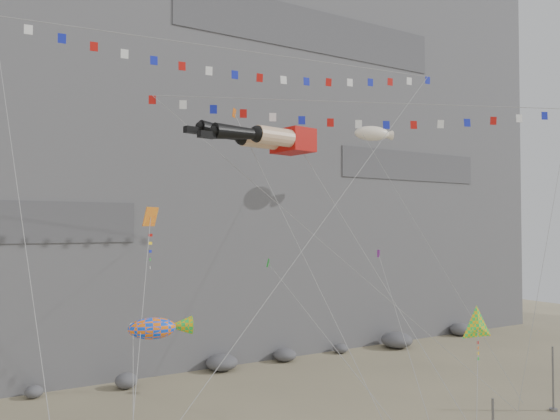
# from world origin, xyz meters

# --- Properties ---
(cliff) EXTENTS (80.00, 28.00, 50.00)m
(cliff) POSITION_xyz_m (0.00, 32.00, 25.00)
(cliff) COLOR slate
(cliff) RESTS_ON ground
(talus_boulders) EXTENTS (60.00, 3.00, 1.20)m
(talus_boulders) POSITION_xyz_m (0.00, 17.00, 0.60)
(talus_boulders) COLOR #5B5B60
(talus_boulders) RESTS_ON ground
(anchor_pole_right) EXTENTS (0.12, 0.12, 4.05)m
(anchor_pole_right) POSITION_xyz_m (14.06, -2.60, 2.03)
(anchor_pole_right) COLOR slate
(anchor_pole_right) RESTS_ON ground
(legs_kite) EXTENTS (9.64, 15.65, 22.25)m
(legs_kite) POSITION_xyz_m (-2.83, 4.75, 17.03)
(legs_kite) COLOR #B6100B
(legs_kite) RESTS_ON ground
(flag_banner_upper) EXTENTS (29.66, 13.91, 29.21)m
(flag_banner_upper) POSITION_xyz_m (-2.34, 8.00, 23.25)
(flag_banner_upper) COLOR #B6100B
(flag_banner_upper) RESTS_ON ground
(flag_banner_lower) EXTENTS (26.54, 11.36, 22.35)m
(flag_banner_lower) POSITION_xyz_m (5.04, 4.10, 19.92)
(flag_banner_lower) COLOR #B6100B
(flag_banner_lower) RESTS_ON ground
(harlequin_kite) EXTENTS (4.16, 7.84, 14.20)m
(harlequin_kite) POSITION_xyz_m (-10.68, 1.87, 12.12)
(harlequin_kite) COLOR red
(harlequin_kite) RESTS_ON ground
(fish_windsock) EXTENTS (3.55, 4.49, 8.25)m
(fish_windsock) POSITION_xyz_m (-11.35, -0.62, 7.26)
(fish_windsock) COLOR orange
(fish_windsock) RESTS_ON ground
(delta_kite) EXTENTS (5.36, 3.62, 8.46)m
(delta_kite) POSITION_xyz_m (4.77, -4.49, 6.44)
(delta_kite) COLOR #E2AB0B
(delta_kite) RESTS_ON ground
(blimp_windsock) EXTENTS (4.32, 14.87, 24.01)m
(blimp_windsock) POSITION_xyz_m (12.28, 12.72, 19.76)
(blimp_windsock) COLOR white
(blimp_windsock) RESTS_ON ground
(small_kite_a) EXTENTS (2.69, 14.89, 23.65)m
(small_kite_a) POSITION_xyz_m (-3.63, 6.97, 18.54)
(small_kite_a) COLOR orange
(small_kite_a) RESTS_ON ground
(small_kite_b) EXTENTS (6.71, 12.32, 16.39)m
(small_kite_b) POSITION_xyz_m (6.65, 5.39, 9.63)
(small_kite_b) COLOR purple
(small_kite_b) RESTS_ON ground
(small_kite_c) EXTENTS (3.26, 12.13, 15.20)m
(small_kite_c) POSITION_xyz_m (-3.16, 3.45, 9.41)
(small_kite_c) COLOR green
(small_kite_c) RESTS_ON ground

